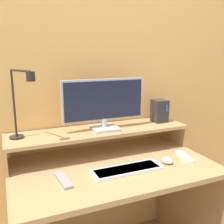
% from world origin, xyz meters
% --- Properties ---
extents(wall_back, '(6.00, 0.05, 2.50)m').
position_xyz_m(wall_back, '(0.00, 0.76, 1.25)').
color(wall_back, '#E5AD60').
rests_on(wall_back, ground_plane).
extents(desk, '(1.20, 0.73, 0.77)m').
position_xyz_m(desk, '(0.00, 0.36, 0.54)').
color(desk, tan).
rests_on(desk, ground_plane).
extents(monitor_shelf, '(1.20, 0.30, 0.16)m').
position_xyz_m(monitor_shelf, '(0.00, 0.58, 0.90)').
color(monitor_shelf, tan).
rests_on(monitor_shelf, desk).
extents(monitor, '(0.56, 0.18, 0.33)m').
position_xyz_m(monitor, '(0.03, 0.57, 1.10)').
color(monitor, '#BCBCC1').
rests_on(monitor, monitor_shelf).
extents(desk_lamp, '(0.15, 0.24, 0.41)m').
position_xyz_m(desk_lamp, '(-0.48, 0.53, 1.16)').
color(desk_lamp, black).
rests_on(desk_lamp, monitor_shelf).
extents(router_dock, '(0.10, 0.11, 0.16)m').
position_xyz_m(router_dock, '(0.47, 0.60, 1.01)').
color(router_dock, '#28282D').
rests_on(router_dock, monitor_shelf).
extents(keyboard, '(0.41, 0.13, 0.02)m').
position_xyz_m(keyboard, '(0.04, 0.25, 0.78)').
color(keyboard, white).
rests_on(keyboard, desk).
extents(mouse, '(0.07, 0.08, 0.04)m').
position_xyz_m(mouse, '(0.31, 0.25, 0.78)').
color(mouse, silver).
rests_on(mouse, desk).
extents(remote_control, '(0.06, 0.20, 0.02)m').
position_xyz_m(remote_control, '(-0.32, 0.28, 0.77)').
color(remote_control, '#99999E').
rests_on(remote_control, desk).
extents(remote_secondary, '(0.09, 0.19, 0.02)m').
position_xyz_m(remote_secondary, '(0.46, 0.28, 0.77)').
color(remote_secondary, white).
rests_on(remote_secondary, desk).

